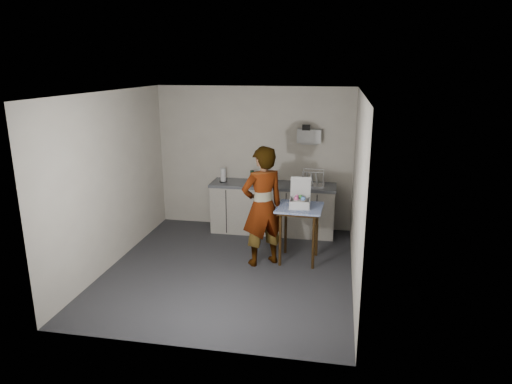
% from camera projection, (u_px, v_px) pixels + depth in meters
% --- Properties ---
extents(ground, '(4.00, 4.00, 0.00)m').
position_uv_depth(ground, '(230.00, 269.00, 6.84)').
color(ground, '#242429').
rests_on(ground, ground).
extents(wall_back, '(3.60, 0.02, 2.60)m').
position_uv_depth(wall_back, '(254.00, 158.00, 8.38)').
color(wall_back, beige).
rests_on(wall_back, ground).
extents(wall_right, '(0.02, 4.00, 2.60)m').
position_uv_depth(wall_right, '(357.00, 192.00, 6.18)').
color(wall_right, beige).
rests_on(wall_right, ground).
extents(wall_left, '(0.02, 4.00, 2.60)m').
position_uv_depth(wall_left, '(112.00, 180.00, 6.80)').
color(wall_left, beige).
rests_on(wall_left, ground).
extents(ceiling, '(3.60, 4.00, 0.01)m').
position_uv_depth(ceiling, '(227.00, 93.00, 6.14)').
color(ceiling, white).
rests_on(ceiling, wall_back).
extents(kitchen_counter, '(2.24, 0.62, 0.91)m').
position_uv_depth(kitchen_counter, '(273.00, 209.00, 8.27)').
color(kitchen_counter, black).
rests_on(kitchen_counter, ground).
extents(wall_shelf, '(0.42, 0.18, 0.37)m').
position_uv_depth(wall_shelf, '(309.00, 136.00, 8.02)').
color(wall_shelf, silver).
rests_on(wall_shelf, ground).
extents(side_table, '(0.71, 0.71, 0.88)m').
position_uv_depth(side_table, '(300.00, 214.00, 6.95)').
color(side_table, '#35210C').
rests_on(side_table, ground).
extents(standing_man, '(0.80, 0.74, 1.83)m').
position_uv_depth(standing_man, '(262.00, 207.00, 6.80)').
color(standing_man, '#B2A593').
rests_on(standing_man, ground).
extents(soap_bottle, '(0.13, 0.13, 0.26)m').
position_uv_depth(soap_bottle, '(264.00, 177.00, 8.06)').
color(soap_bottle, black).
rests_on(soap_bottle, kitchen_counter).
extents(soda_can, '(0.07, 0.07, 0.12)m').
position_uv_depth(soda_can, '(270.00, 180.00, 8.14)').
color(soda_can, red).
rests_on(soda_can, kitchen_counter).
extents(dark_bottle, '(0.07, 0.07, 0.23)m').
position_uv_depth(dark_bottle, '(252.00, 177.00, 8.16)').
color(dark_bottle, black).
rests_on(dark_bottle, kitchen_counter).
extents(paper_towel, '(0.14, 0.14, 0.25)m').
position_uv_depth(paper_towel, '(223.00, 175.00, 8.24)').
color(paper_towel, black).
rests_on(paper_towel, kitchen_counter).
extents(dish_rack, '(0.39, 0.29, 0.27)m').
position_uv_depth(dish_rack, '(313.00, 182.00, 8.01)').
color(dish_rack, white).
rests_on(dish_rack, kitchen_counter).
extents(bakery_box, '(0.32, 0.33, 0.43)m').
position_uv_depth(bakery_box, '(300.00, 201.00, 6.89)').
color(bakery_box, silver).
rests_on(bakery_box, side_table).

